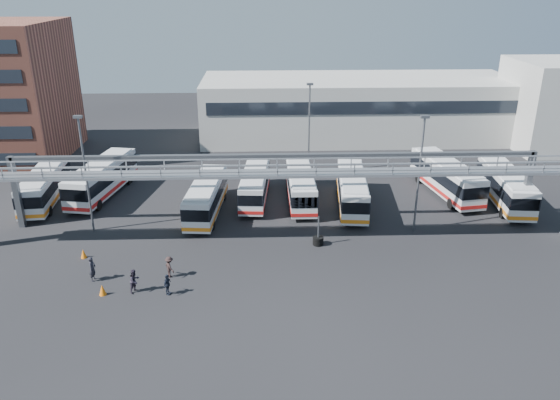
{
  "coord_description": "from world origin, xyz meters",
  "views": [
    {
      "loc": [
        -1.23,
        -35.78,
        20.42
      ],
      "look_at": [
        0.26,
        6.0,
        3.43
      ],
      "focal_mm": 35.0,
      "sensor_mm": 36.0,
      "label": 1
    }
  ],
  "objects_px": {
    "tire_stack": "(318,240)",
    "light_pole_left": "(85,168)",
    "bus_9": "(505,186)",
    "pedestrian_b": "(135,281)",
    "cone_right": "(83,254)",
    "cone_left": "(102,290)",
    "bus_4": "(255,184)",
    "light_pole_mid": "(420,168)",
    "bus_3": "(206,196)",
    "pedestrian_a": "(92,269)",
    "pedestrian_c": "(170,267)",
    "pedestrian_d": "(167,285)",
    "bus_6": "(352,189)",
    "bus_8": "(446,176)",
    "bus_5": "(301,185)",
    "light_pole_back": "(309,125)",
    "bus_1": "(102,178)",
    "bus_0": "(45,185)"
  },
  "relations": [
    {
      "from": "bus_6",
      "to": "bus_9",
      "type": "bearing_deg",
      "value": 6.78
    },
    {
      "from": "pedestrian_d",
      "to": "light_pole_left",
      "type": "bearing_deg",
      "value": 55.5
    },
    {
      "from": "light_pole_left",
      "to": "bus_8",
      "type": "bearing_deg",
      "value": 12.58
    },
    {
      "from": "cone_right",
      "to": "tire_stack",
      "type": "relative_size",
      "value": 0.29
    },
    {
      "from": "light_pole_left",
      "to": "bus_9",
      "type": "distance_m",
      "value": 38.79
    },
    {
      "from": "light_pole_mid",
      "to": "tire_stack",
      "type": "distance_m",
      "value": 10.44
    },
    {
      "from": "light_pole_mid",
      "to": "bus_3",
      "type": "distance_m",
      "value": 19.27
    },
    {
      "from": "bus_3",
      "to": "bus_8",
      "type": "height_order",
      "value": "bus_8"
    },
    {
      "from": "cone_left",
      "to": "bus_8",
      "type": "bearing_deg",
      "value": 31.3
    },
    {
      "from": "bus_9",
      "to": "cone_left",
      "type": "xyz_separation_m",
      "value": [
        -34.71,
        -15.38,
        -1.46
      ]
    },
    {
      "from": "light_pole_mid",
      "to": "bus_4",
      "type": "xyz_separation_m",
      "value": [
        -13.9,
        7.53,
        -4.04
      ]
    },
    {
      "from": "bus_1",
      "to": "bus_9",
      "type": "relative_size",
      "value": 1.05
    },
    {
      "from": "tire_stack",
      "to": "light_pole_left",
      "type": "bearing_deg",
      "value": 169.75
    },
    {
      "from": "light_pole_left",
      "to": "cone_left",
      "type": "distance_m",
      "value": 12.45
    },
    {
      "from": "bus_9",
      "to": "pedestrian_c",
      "type": "distance_m",
      "value": 33.09
    },
    {
      "from": "light_pole_left",
      "to": "cone_left",
      "type": "xyz_separation_m",
      "value": [
        3.6,
        -10.66,
        -5.33
      ]
    },
    {
      "from": "light_pole_back",
      "to": "cone_left",
      "type": "height_order",
      "value": "light_pole_back"
    },
    {
      "from": "pedestrian_b",
      "to": "tire_stack",
      "type": "bearing_deg",
      "value": -32.06
    },
    {
      "from": "light_pole_back",
      "to": "bus_9",
      "type": "height_order",
      "value": "light_pole_back"
    },
    {
      "from": "bus_9",
      "to": "bus_5",
      "type": "bearing_deg",
      "value": -177.63
    },
    {
      "from": "pedestrian_d",
      "to": "light_pole_back",
      "type": "bearing_deg",
      "value": -7.21
    },
    {
      "from": "cone_right",
      "to": "bus_4",
      "type": "bearing_deg",
      "value": 40.9
    },
    {
      "from": "light_pole_left",
      "to": "pedestrian_a",
      "type": "distance_m",
      "value": 10.16
    },
    {
      "from": "bus_3",
      "to": "bus_6",
      "type": "height_order",
      "value": "bus_6"
    },
    {
      "from": "bus_0",
      "to": "bus_5",
      "type": "xyz_separation_m",
      "value": [
        24.89,
        -0.69,
        -0.06
      ]
    },
    {
      "from": "light_pole_mid",
      "to": "pedestrian_d",
      "type": "xyz_separation_m",
      "value": [
        -19.87,
        -9.75,
        -4.95
      ]
    },
    {
      "from": "bus_8",
      "to": "pedestrian_a",
      "type": "relative_size",
      "value": 6.21
    },
    {
      "from": "bus_4",
      "to": "cone_left",
      "type": "height_order",
      "value": "bus_4"
    },
    {
      "from": "bus_3",
      "to": "bus_0",
      "type": "bearing_deg",
      "value": 173.21
    },
    {
      "from": "pedestrian_b",
      "to": "cone_right",
      "type": "xyz_separation_m",
      "value": [
        -5.14,
        5.21,
        -0.51
      ]
    },
    {
      "from": "light_pole_left",
      "to": "light_pole_back",
      "type": "xyz_separation_m",
      "value": [
        20.0,
        14.0,
        0.0
      ]
    },
    {
      "from": "pedestrian_a",
      "to": "light_pole_mid",
      "type": "bearing_deg",
      "value": -67.99
    },
    {
      "from": "light_pole_left",
      "to": "pedestrian_d",
      "type": "xyz_separation_m",
      "value": [
        8.13,
        -10.75,
        -4.95
      ]
    },
    {
      "from": "bus_0",
      "to": "pedestrian_d",
      "type": "xyz_separation_m",
      "value": [
        14.47,
        -17.37,
        -1.03
      ]
    },
    {
      "from": "cone_left",
      "to": "bus_4",
      "type": "bearing_deg",
      "value": 58.57
    },
    {
      "from": "pedestrian_c",
      "to": "cone_right",
      "type": "distance_m",
      "value": 7.94
    },
    {
      "from": "pedestrian_c",
      "to": "light_pole_back",
      "type": "bearing_deg",
      "value": -64.63
    },
    {
      "from": "bus_8",
      "to": "pedestrian_d",
      "type": "distance_m",
      "value": 31.16
    },
    {
      "from": "tire_stack",
      "to": "bus_9",
      "type": "bearing_deg",
      "value": 23.44
    },
    {
      "from": "bus_3",
      "to": "pedestrian_c",
      "type": "bearing_deg",
      "value": -93.46
    },
    {
      "from": "light_pole_left",
      "to": "bus_8",
      "type": "xyz_separation_m",
      "value": [
        33.39,
        7.45,
        -3.8
      ]
    },
    {
      "from": "bus_4",
      "to": "bus_8",
      "type": "distance_m",
      "value": 19.31
    },
    {
      "from": "bus_3",
      "to": "tire_stack",
      "type": "bearing_deg",
      "value": -30.02
    },
    {
      "from": "bus_1",
      "to": "pedestrian_c",
      "type": "bearing_deg",
      "value": -50.64
    },
    {
      "from": "light_pole_back",
      "to": "cone_right",
      "type": "bearing_deg",
      "value": -135.33
    },
    {
      "from": "light_pole_mid",
      "to": "bus_1",
      "type": "height_order",
      "value": "light_pole_mid"
    },
    {
      "from": "bus_3",
      "to": "bus_9",
      "type": "distance_m",
      "value": 28.71
    },
    {
      "from": "pedestrian_d",
      "to": "tire_stack",
      "type": "xyz_separation_m",
      "value": [
        11.22,
        7.25,
        -0.34
      ]
    },
    {
      "from": "pedestrian_c",
      "to": "tire_stack",
      "type": "distance_m",
      "value": 12.42
    },
    {
      "from": "light_pole_mid",
      "to": "light_pole_left",
      "type": "bearing_deg",
      "value": 177.95
    }
  ]
}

